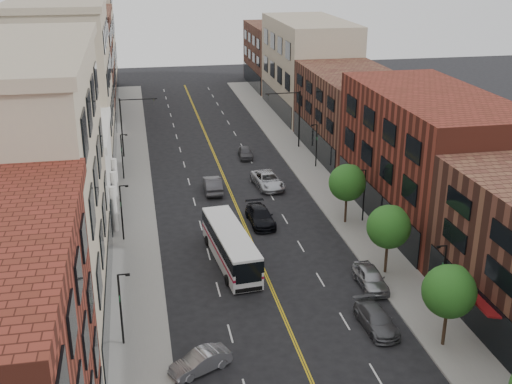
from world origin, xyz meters
TOP-DOWN VIEW (x-y plane):
  - sidewalk_left at (-10.00, 35.00)m, footprint 4.00×110.00m
  - sidewalk_right at (10.00, 35.00)m, footprint 4.00×110.00m
  - bldg_l_tanoffice at (-17.00, 13.00)m, footprint 10.00×22.00m
  - bldg_l_white at (-17.00, 31.00)m, footprint 10.00×14.00m
  - bldg_l_far_a at (-17.00, 48.00)m, footprint 10.00×20.00m
  - bldg_l_far_b at (-17.00, 68.00)m, footprint 10.00×20.00m
  - bldg_l_far_c at (-17.00, 86.00)m, footprint 10.00×16.00m
  - bldg_r_mid at (17.00, 24.00)m, footprint 10.00×22.00m
  - bldg_r_far_a at (17.00, 45.00)m, footprint 10.00×20.00m
  - bldg_r_far_b at (17.00, 66.00)m, footprint 10.00×22.00m
  - bldg_r_far_c at (17.00, 86.00)m, footprint 10.00×18.00m
  - tree_r_1 at (9.39, 4.07)m, footprint 3.40×3.40m
  - tree_r_2 at (9.39, 14.07)m, footprint 3.40×3.40m
  - tree_r_3 at (9.39, 24.07)m, footprint 3.40×3.40m
  - lamp_l_1 at (-10.95, 8.00)m, footprint 0.81×0.55m
  - lamp_l_2 at (-10.95, 24.00)m, footprint 0.81×0.55m
  - lamp_l_3 at (-10.95, 40.00)m, footprint 0.81×0.55m
  - lamp_r_1 at (10.95, 8.00)m, footprint 0.81×0.55m
  - lamp_r_2 at (10.95, 24.00)m, footprint 0.81×0.55m
  - lamp_r_3 at (10.95, 40.00)m, footprint 0.81×0.55m
  - signal_mast_left at (-10.27, 48.00)m, footprint 4.49×0.18m
  - signal_mast_right at (10.27, 48.00)m, footprint 4.49×0.18m
  - city_bus at (-2.38, 18.22)m, footprint 3.41×11.07m
  - car_angle_b at (-6.38, 4.40)m, footprint 4.11×2.91m
  - car_parked_mid at (5.80, 6.80)m, footprint 2.17×4.76m
  - car_parked_far at (7.40, 12.23)m, footprint 1.84×4.52m
  - car_lane_behind at (-1.80, 34.44)m, footprint 1.83×4.97m
  - car_lane_a at (1.50, 25.39)m, footprint 2.33×5.30m
  - car_lane_b at (4.15, 34.74)m, footprint 3.19×5.92m
  - car_lane_c at (3.57, 45.15)m, footprint 1.82×4.00m

SIDE VIEW (x-z plane):
  - sidewalk_left at x=-10.00m, z-range 0.00..0.15m
  - sidewalk_right at x=10.00m, z-range 0.00..0.15m
  - car_angle_b at x=-6.38m, z-range 0.00..1.29m
  - car_lane_c at x=3.57m, z-range 0.00..1.33m
  - car_parked_mid at x=5.80m, z-range 0.00..1.35m
  - car_lane_a at x=1.50m, z-range 0.00..1.51m
  - car_parked_far at x=7.40m, z-range 0.00..1.54m
  - car_lane_b at x=4.15m, z-range 0.00..1.58m
  - car_lane_behind at x=-1.80m, z-range 0.00..1.62m
  - city_bus at x=-2.38m, z-range 0.23..3.03m
  - lamp_l_1 at x=-10.95m, z-range 0.45..5.50m
  - lamp_l_2 at x=-10.95m, z-range 0.45..5.50m
  - lamp_l_3 at x=-10.95m, z-range 0.45..5.50m
  - lamp_r_1 at x=10.95m, z-range 0.45..5.50m
  - lamp_r_2 at x=10.95m, z-range 0.45..5.50m
  - lamp_r_3 at x=10.95m, z-range 0.45..5.50m
  - bldg_l_white at x=-17.00m, z-range 0.00..8.00m
  - tree_r_1 at x=9.39m, z-range 1.33..6.92m
  - tree_r_2 at x=9.39m, z-range 1.33..6.92m
  - tree_r_3 at x=9.39m, z-range 1.33..6.92m
  - signal_mast_left at x=-10.27m, z-range 1.05..8.25m
  - signal_mast_right at x=10.27m, z-range 1.05..8.25m
  - bldg_r_far_a at x=17.00m, z-range 0.00..10.00m
  - bldg_r_far_c at x=17.00m, z-range 0.00..11.00m
  - bldg_r_mid at x=17.00m, z-range 0.00..12.00m
  - bldg_r_far_b at x=17.00m, z-range 0.00..14.00m
  - bldg_l_far_b at x=-17.00m, z-range 0.00..15.00m
  - bldg_l_tanoffice at x=-17.00m, z-range 0.00..18.00m
  - bldg_l_far_a at x=-17.00m, z-range 0.00..18.00m
  - bldg_l_far_c at x=-17.00m, z-range 0.00..20.00m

